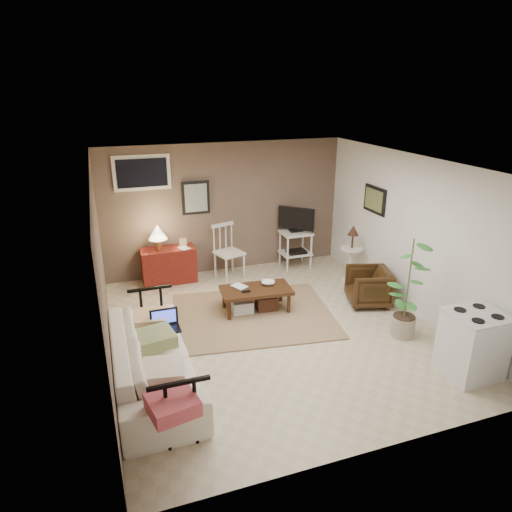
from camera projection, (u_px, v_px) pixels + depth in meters
name	position (u px, v px, depth m)	size (l,w,h in m)	color
floor	(273.00, 330.00, 6.64)	(5.00, 5.00, 0.00)	#C1B293
art_back	(196.00, 198.00, 8.14)	(0.50, 0.03, 0.60)	black
art_right	(375.00, 200.00, 7.71)	(0.03, 0.60, 0.45)	black
window	(142.00, 173.00, 7.69)	(0.96, 0.03, 0.60)	silver
rug	(253.00, 315.00, 7.04)	(2.39, 1.91, 0.02)	#947256
coffee_table	(256.00, 298.00, 7.11)	(1.13, 0.65, 0.41)	#3E1E11
sofa	(152.00, 351.00, 5.29)	(2.27, 0.66, 0.89)	white
sofa_pillows	(159.00, 355.00, 5.04)	(0.44, 2.16, 0.15)	#F0E5C6
sofa_end_rails	(164.00, 354.00, 5.35)	(0.61, 2.27, 0.76)	black
laptop	(165.00, 323.00, 5.66)	(0.35, 0.25, 0.24)	black
red_console	(168.00, 262.00, 8.12)	(0.95, 0.42, 1.10)	maroon
spindle_chair	(229.00, 253.00, 8.32)	(0.56, 0.56, 0.99)	silver
tv_stand	(296.00, 236.00, 8.72)	(0.56, 0.53, 1.19)	silver
side_table	(352.00, 247.00, 8.08)	(0.39, 0.39, 1.05)	silver
armchair	(369.00, 285.00, 7.32)	(0.64, 0.60, 0.66)	black
potted_plant	(408.00, 285.00, 6.22)	(0.37, 0.37, 1.47)	tan
stove	(473.00, 344.00, 5.50)	(0.64, 0.60, 0.84)	silver
bowl	(268.00, 278.00, 7.17)	(0.21, 0.05, 0.21)	#3E1E11
book_table	(235.00, 281.00, 7.01)	(0.18, 0.02, 0.24)	#3E1E11
book_console	(180.00, 244.00, 7.96)	(0.15, 0.02, 0.21)	#3E1E11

